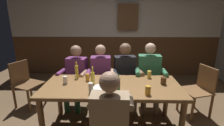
{
  "coord_description": "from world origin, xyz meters",
  "views": [
    {
      "loc": [
        0.07,
        -2.33,
        1.73
      ],
      "look_at": [
        0.0,
        0.13,
        1.03
      ],
      "focal_mm": 26.92,
      "sensor_mm": 36.0,
      "label": 1
    }
  ],
  "objects_px": {
    "bottle_2": "(93,78)",
    "pint_glass_0": "(148,90)",
    "pint_glass_4": "(91,88)",
    "table_candle": "(76,77)",
    "pint_glass_5": "(163,81)",
    "chair_empty_near_right": "(200,89)",
    "plate_0": "(102,88)",
    "bottle_1": "(118,85)",
    "person_0": "(76,74)",
    "bottle_0": "(77,71)",
    "pint_glass_2": "(88,77)",
    "pint_glass_1": "(65,80)",
    "person_4": "(110,115)",
    "person_2": "(126,73)",
    "person_3": "(149,74)",
    "pint_glass_3": "(149,74)",
    "wall_dart_cabinet": "(128,17)",
    "dining_table": "(112,91)",
    "person_1": "(101,74)",
    "chair_empty_near_left": "(25,82)"
  },
  "relations": [
    {
      "from": "person_2",
      "to": "chair_empty_near_right",
      "type": "height_order",
      "value": "person_2"
    },
    {
      "from": "pint_glass_0",
      "to": "table_candle",
      "type": "bearing_deg",
      "value": 154.58
    },
    {
      "from": "person_0",
      "to": "table_candle",
      "type": "height_order",
      "value": "person_0"
    },
    {
      "from": "person_2",
      "to": "wall_dart_cabinet",
      "type": "height_order",
      "value": "wall_dart_cabinet"
    },
    {
      "from": "plate_0",
      "to": "pint_glass_1",
      "type": "distance_m",
      "value": 0.6
    },
    {
      "from": "bottle_2",
      "to": "person_1",
      "type": "bearing_deg",
      "value": 84.65
    },
    {
      "from": "chair_empty_near_right",
      "to": "pint_glass_3",
      "type": "bearing_deg",
      "value": 81.56
    },
    {
      "from": "plate_0",
      "to": "pint_glass_3",
      "type": "height_order",
      "value": "pint_glass_3"
    },
    {
      "from": "pint_glass_1",
      "to": "pint_glass_5",
      "type": "height_order",
      "value": "pint_glass_1"
    },
    {
      "from": "pint_glass_4",
      "to": "pint_glass_0",
      "type": "bearing_deg",
      "value": -1.33
    },
    {
      "from": "person_0",
      "to": "pint_glass_5",
      "type": "distance_m",
      "value": 1.6
    },
    {
      "from": "pint_glass_2",
      "to": "wall_dart_cabinet",
      "type": "bearing_deg",
      "value": 71.84
    },
    {
      "from": "bottle_1",
      "to": "pint_glass_5",
      "type": "height_order",
      "value": "bottle_1"
    },
    {
      "from": "person_3",
      "to": "pint_glass_3",
      "type": "xyz_separation_m",
      "value": [
        -0.07,
        -0.35,
        0.11
      ]
    },
    {
      "from": "table_candle",
      "to": "person_4",
      "type": "bearing_deg",
      "value": -56.28
    },
    {
      "from": "bottle_2",
      "to": "person_0",
      "type": "bearing_deg",
      "value": 122.84
    },
    {
      "from": "person_1",
      "to": "person_2",
      "type": "distance_m",
      "value": 0.47
    },
    {
      "from": "person_1",
      "to": "pint_glass_1",
      "type": "bearing_deg",
      "value": 47.94
    },
    {
      "from": "plate_0",
      "to": "pint_glass_2",
      "type": "bearing_deg",
      "value": 131.41
    },
    {
      "from": "table_candle",
      "to": "pint_glass_5",
      "type": "bearing_deg",
      "value": -6.56
    },
    {
      "from": "bottle_1",
      "to": "pint_glass_5",
      "type": "xyz_separation_m",
      "value": [
        0.69,
        0.33,
        -0.06
      ]
    },
    {
      "from": "bottle_2",
      "to": "pint_glass_0",
      "type": "xyz_separation_m",
      "value": [
        0.76,
        -0.31,
        -0.05
      ]
    },
    {
      "from": "person_4",
      "to": "chair_empty_near_left",
      "type": "bearing_deg",
      "value": 143.37
    },
    {
      "from": "person_2",
      "to": "pint_glass_1",
      "type": "bearing_deg",
      "value": 23.97
    },
    {
      "from": "bottle_0",
      "to": "pint_glass_2",
      "type": "height_order",
      "value": "bottle_0"
    },
    {
      "from": "chair_empty_near_right",
      "to": "plate_0",
      "type": "relative_size",
      "value": 3.22
    },
    {
      "from": "wall_dart_cabinet",
      "to": "dining_table",
      "type": "bearing_deg",
      "value": -98.46
    },
    {
      "from": "chair_empty_near_right",
      "to": "pint_glass_4",
      "type": "bearing_deg",
      "value": 95.34
    },
    {
      "from": "bottle_2",
      "to": "table_candle",
      "type": "bearing_deg",
      "value": 147.56
    },
    {
      "from": "person_0",
      "to": "person_2",
      "type": "distance_m",
      "value": 0.94
    },
    {
      "from": "person_3",
      "to": "table_candle",
      "type": "height_order",
      "value": "person_3"
    },
    {
      "from": "chair_empty_near_right",
      "to": "pint_glass_0",
      "type": "relative_size",
      "value": 7.36
    },
    {
      "from": "dining_table",
      "to": "wall_dart_cabinet",
      "type": "bearing_deg",
      "value": 81.54
    },
    {
      "from": "table_candle",
      "to": "pint_glass_2",
      "type": "relative_size",
      "value": 0.72
    },
    {
      "from": "pint_glass_1",
      "to": "wall_dart_cabinet",
      "type": "distance_m",
      "value": 2.81
    },
    {
      "from": "person_3",
      "to": "bottle_1",
      "type": "height_order",
      "value": "person_3"
    },
    {
      "from": "bottle_2",
      "to": "pint_glass_0",
      "type": "bearing_deg",
      "value": -22.36
    },
    {
      "from": "chair_empty_near_left",
      "to": "pint_glass_4",
      "type": "bearing_deg",
      "value": 78.24
    },
    {
      "from": "pint_glass_1",
      "to": "pint_glass_3",
      "type": "height_order",
      "value": "pint_glass_3"
    },
    {
      "from": "chair_empty_near_left",
      "to": "pint_glass_5",
      "type": "height_order",
      "value": "chair_empty_near_left"
    },
    {
      "from": "person_4",
      "to": "plate_0",
      "type": "bearing_deg",
      "value": 105.5
    },
    {
      "from": "dining_table",
      "to": "pint_glass_4",
      "type": "xyz_separation_m",
      "value": [
        -0.27,
        -0.27,
        0.16
      ]
    },
    {
      "from": "person_0",
      "to": "wall_dart_cabinet",
      "type": "bearing_deg",
      "value": -112.29
    },
    {
      "from": "plate_0",
      "to": "person_4",
      "type": "bearing_deg",
      "value": -76.14
    },
    {
      "from": "chair_empty_near_left",
      "to": "person_1",
      "type": "bearing_deg",
      "value": 111.33
    },
    {
      "from": "bottle_0",
      "to": "person_0",
      "type": "bearing_deg",
      "value": 106.91
    },
    {
      "from": "bottle_1",
      "to": "bottle_2",
      "type": "bearing_deg",
      "value": 142.15
    },
    {
      "from": "person_0",
      "to": "chair_empty_near_right",
      "type": "bearing_deg",
      "value": -177.21
    },
    {
      "from": "wall_dart_cabinet",
      "to": "chair_empty_near_right",
      "type": "bearing_deg",
      "value": -59.99
    },
    {
      "from": "person_3",
      "to": "pint_glass_3",
      "type": "bearing_deg",
      "value": 80.64
    }
  ]
}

